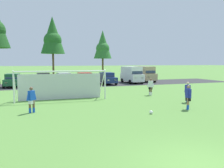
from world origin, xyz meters
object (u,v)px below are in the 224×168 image
(soccer_ball, at_px, (151,112))
(player_striker_near, at_px, (188,97))
(player_winger_left, at_px, (188,92))
(parked_car_slot_right, at_px, (107,78))
(player_midfield_center, at_px, (151,87))
(parked_car_slot_far_right, at_px, (132,74))
(player_winger_right, at_px, (32,100))
(parked_car_slot_center, at_px, (64,79))
(parked_car_slot_center_left, at_px, (43,79))
(parked_car_slot_center_right, at_px, (85,78))
(parked_car_slot_end, at_px, (145,74))
(soccer_goal, at_px, (61,85))
(parked_car_slot_left, at_px, (13,80))

(soccer_ball, distance_m, player_striker_near, 3.13)
(player_winger_left, relative_size, parked_car_slot_right, 0.39)
(player_midfield_center, height_order, parked_car_slot_far_right, parked_car_slot_far_right)
(player_winger_left, bearing_deg, player_winger_right, 179.08)
(soccer_ball, height_order, player_winger_right, player_winger_right)
(parked_car_slot_far_right, bearing_deg, player_winger_right, -130.73)
(player_winger_left, xyz_separation_m, parked_car_slot_center, (-7.37, 17.32, 0.05))
(parked_car_slot_center_left, bearing_deg, parked_car_slot_far_right, -2.84)
(parked_car_slot_center_right, distance_m, parked_car_slot_end, 10.43)
(parked_car_slot_right, bearing_deg, parked_car_slot_center_left, 170.83)
(parked_car_slot_end, bearing_deg, parked_car_slot_center_left, -177.46)
(soccer_goal, height_order, parked_car_slot_center_left, soccer_goal)
(soccer_ball, bearing_deg, parked_car_slot_center, 97.56)
(soccer_goal, xyz_separation_m, parked_car_slot_center_right, (4.87, 12.59, -0.42))
(parked_car_slot_center_left, bearing_deg, parked_car_slot_center_right, -4.43)
(parked_car_slot_left, height_order, parked_car_slot_far_right, parked_car_slot_far_right)
(player_winger_right, bearing_deg, parked_car_slot_center_left, 84.98)
(parked_car_slot_left, bearing_deg, soccer_goal, -68.81)
(parked_car_slot_center, distance_m, parked_car_slot_right, 6.13)
(parked_car_slot_center_left, relative_size, parked_car_slot_far_right, 0.88)
(player_midfield_center, relative_size, player_winger_right, 1.00)
(parked_car_slot_center_left, bearing_deg, soccer_ball, -75.22)
(player_winger_left, distance_m, parked_car_slot_center_left, 20.48)
(soccer_goal, xyz_separation_m, player_winger_right, (-2.40, -4.58, -0.47))
(player_striker_near, xyz_separation_m, parked_car_slot_far_right, (4.65, 19.40, 0.52))
(soccer_goal, height_order, parked_car_slot_left, soccer_goal)
(player_winger_left, distance_m, parked_car_slot_left, 21.89)
(parked_car_slot_center_left, distance_m, parked_car_slot_center_right, 5.74)
(player_midfield_center, relative_size, parked_car_slot_center_left, 0.39)
(parked_car_slot_left, distance_m, parked_car_slot_center, 6.60)
(player_winger_left, bearing_deg, parked_car_slot_right, 94.58)
(player_striker_near, relative_size, parked_car_slot_center, 0.38)
(parked_car_slot_end, bearing_deg, parked_car_slot_right, -163.66)
(soccer_ball, distance_m, parked_car_slot_right, 19.32)
(soccer_ball, xyz_separation_m, player_midfield_center, (3.92, 7.12, 0.71))
(soccer_goal, xyz_separation_m, player_winger_left, (9.26, -4.77, -0.47))
(player_midfield_center, height_order, player_winger_right, same)
(parked_car_slot_center_left, xyz_separation_m, parked_car_slot_center, (2.75, -0.49, 0.00))
(parked_car_slot_center_left, relative_size, parked_car_slot_end, 0.88)
(soccer_ball, relative_size, parked_car_slot_right, 0.05)
(player_striker_near, distance_m, player_midfield_center, 6.80)
(player_midfield_center, distance_m, parked_car_slot_end, 15.58)
(player_midfield_center, height_order, parked_car_slot_end, parked_car_slot_end)
(player_midfield_center, relative_size, parked_car_slot_right, 0.39)
(player_midfield_center, distance_m, parked_car_slot_center_right, 13.35)
(player_midfield_center, bearing_deg, parked_car_slot_right, 92.44)
(parked_car_slot_center, xyz_separation_m, parked_car_slot_right, (6.05, -0.94, 0.00))
(parked_car_slot_center, bearing_deg, player_striker_near, -73.85)
(player_striker_near, height_order, player_winger_right, same)
(player_winger_left, height_order, parked_car_slot_right, parked_car_slot_right)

